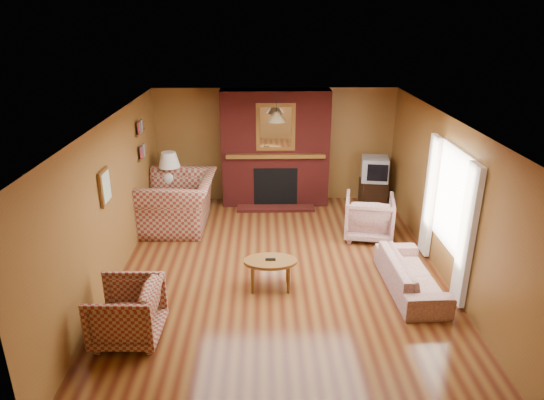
{
  "coord_description": "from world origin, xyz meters",
  "views": [
    {
      "loc": [
        -0.25,
        -6.71,
        3.82
      ],
      "look_at": [
        -0.11,
        0.6,
        0.99
      ],
      "focal_mm": 32.0,
      "sensor_mm": 36.0,
      "label": 1
    }
  ],
  "objects_px": {
    "tv_stand": "(373,193)",
    "floral_armchair": "(369,217)",
    "plaid_loveseat": "(179,202)",
    "crt_tv": "(375,169)",
    "table_lamp": "(170,168)",
    "plaid_armchair": "(127,312)",
    "floral_sofa": "(411,274)",
    "coffee_table": "(270,264)",
    "side_table": "(172,200)",
    "fireplace": "(275,149)"
  },
  "relations": [
    {
      "from": "side_table",
      "to": "table_lamp",
      "type": "relative_size",
      "value": 0.82
    },
    {
      "from": "plaid_armchair",
      "to": "crt_tv",
      "type": "bearing_deg",
      "value": 139.38
    },
    {
      "from": "table_lamp",
      "to": "plaid_loveseat",
      "type": "bearing_deg",
      "value": -68.56
    },
    {
      "from": "coffee_table",
      "to": "table_lamp",
      "type": "xyz_separation_m",
      "value": [
        -1.94,
        2.91,
        0.58
      ]
    },
    {
      "from": "plaid_loveseat",
      "to": "coffee_table",
      "type": "height_order",
      "value": "plaid_loveseat"
    },
    {
      "from": "plaid_armchair",
      "to": "table_lamp",
      "type": "bearing_deg",
      "value": -176.3
    },
    {
      "from": "plaid_loveseat",
      "to": "floral_sofa",
      "type": "distance_m",
      "value": 4.44
    },
    {
      "from": "floral_sofa",
      "to": "crt_tv",
      "type": "relative_size",
      "value": 2.78
    },
    {
      "from": "fireplace",
      "to": "coffee_table",
      "type": "bearing_deg",
      "value": -92.64
    },
    {
      "from": "plaid_loveseat",
      "to": "tv_stand",
      "type": "distance_m",
      "value": 4.03
    },
    {
      "from": "fireplace",
      "to": "side_table",
      "type": "bearing_deg",
      "value": -165.71
    },
    {
      "from": "plaid_loveseat",
      "to": "plaid_armchair",
      "type": "height_order",
      "value": "plaid_loveseat"
    },
    {
      "from": "floral_armchair",
      "to": "plaid_loveseat",
      "type": "bearing_deg",
      "value": 1.94
    },
    {
      "from": "plaid_armchair",
      "to": "coffee_table",
      "type": "distance_m",
      "value": 2.13
    },
    {
      "from": "floral_sofa",
      "to": "plaid_armchair",
      "type": "bearing_deg",
      "value": 103.72
    },
    {
      "from": "side_table",
      "to": "crt_tv",
      "type": "xyz_separation_m",
      "value": [
        4.15,
        0.34,
        0.52
      ]
    },
    {
      "from": "plaid_armchair",
      "to": "floral_sofa",
      "type": "distance_m",
      "value": 4.0
    },
    {
      "from": "plaid_loveseat",
      "to": "table_lamp",
      "type": "bearing_deg",
      "value": -156.8
    },
    {
      "from": "plaid_loveseat",
      "to": "side_table",
      "type": "relative_size",
      "value": 2.61
    },
    {
      "from": "tv_stand",
      "to": "plaid_armchair",
      "type": "bearing_deg",
      "value": -132.45
    },
    {
      "from": "floral_sofa",
      "to": "table_lamp",
      "type": "relative_size",
      "value": 2.4
    },
    {
      "from": "side_table",
      "to": "coffee_table",
      "type": "bearing_deg",
      "value": -56.28
    },
    {
      "from": "side_table",
      "to": "crt_tv",
      "type": "distance_m",
      "value": 4.2
    },
    {
      "from": "coffee_table",
      "to": "floral_armchair",
      "type": "bearing_deg",
      "value": 43.65
    },
    {
      "from": "fireplace",
      "to": "plaid_loveseat",
      "type": "distance_m",
      "value": 2.3
    },
    {
      "from": "tv_stand",
      "to": "table_lamp",
      "type": "bearing_deg",
      "value": -175.46
    },
    {
      "from": "plaid_armchair",
      "to": "tv_stand",
      "type": "height_order",
      "value": "plaid_armchair"
    },
    {
      "from": "tv_stand",
      "to": "floral_armchair",
      "type": "bearing_deg",
      "value": -105.14
    },
    {
      "from": "fireplace",
      "to": "crt_tv",
      "type": "xyz_separation_m",
      "value": [
        2.05,
        -0.19,
        -0.37
      ]
    },
    {
      "from": "plaid_armchair",
      "to": "floral_sofa",
      "type": "height_order",
      "value": "plaid_armchair"
    },
    {
      "from": "plaid_loveseat",
      "to": "side_table",
      "type": "height_order",
      "value": "plaid_loveseat"
    },
    {
      "from": "floral_sofa",
      "to": "table_lamp",
      "type": "bearing_deg",
      "value": 51.33
    },
    {
      "from": "side_table",
      "to": "tv_stand",
      "type": "height_order",
      "value": "side_table"
    },
    {
      "from": "plaid_armchair",
      "to": "crt_tv",
      "type": "distance_m",
      "value": 5.97
    },
    {
      "from": "floral_armchair",
      "to": "table_lamp",
      "type": "bearing_deg",
      "value": -6.69
    },
    {
      "from": "fireplace",
      "to": "table_lamp",
      "type": "xyz_separation_m",
      "value": [
        -2.1,
        -0.53,
        -0.21
      ]
    },
    {
      "from": "plaid_armchair",
      "to": "floral_sofa",
      "type": "xyz_separation_m",
      "value": [
        3.85,
        1.07,
        -0.13
      ]
    },
    {
      "from": "plaid_loveseat",
      "to": "crt_tv",
      "type": "xyz_separation_m",
      "value": [
        3.9,
        0.98,
        0.32
      ]
    },
    {
      "from": "crt_tv",
      "to": "fireplace",
      "type": "bearing_deg",
      "value": 174.7
    },
    {
      "from": "floral_sofa",
      "to": "table_lamp",
      "type": "distance_m",
      "value": 5.05
    },
    {
      "from": "fireplace",
      "to": "coffee_table",
      "type": "distance_m",
      "value": 3.54
    },
    {
      "from": "floral_armchair",
      "to": "coffee_table",
      "type": "xyz_separation_m",
      "value": [
        -1.8,
        -1.72,
        0.0
      ]
    },
    {
      "from": "coffee_table",
      "to": "side_table",
      "type": "height_order",
      "value": "side_table"
    },
    {
      "from": "plaid_loveseat",
      "to": "coffee_table",
      "type": "relative_size",
      "value": 1.93
    },
    {
      "from": "floral_sofa",
      "to": "floral_armchair",
      "type": "distance_m",
      "value": 1.82
    },
    {
      "from": "floral_armchair",
      "to": "side_table",
      "type": "height_order",
      "value": "floral_armchair"
    },
    {
      "from": "side_table",
      "to": "fireplace",
      "type": "bearing_deg",
      "value": 14.29
    },
    {
      "from": "plaid_loveseat",
      "to": "crt_tv",
      "type": "height_order",
      "value": "crt_tv"
    },
    {
      "from": "plaid_loveseat",
      "to": "crt_tv",
      "type": "bearing_deg",
      "value": 105.87
    },
    {
      "from": "coffee_table",
      "to": "table_lamp",
      "type": "distance_m",
      "value": 3.54
    }
  ]
}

